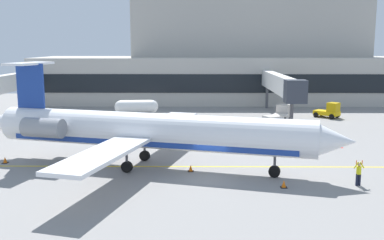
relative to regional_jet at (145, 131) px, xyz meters
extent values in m
cube|color=gray|center=(5.26, -2.80, -3.12)|extent=(120.00, 120.00, 0.10)
cube|color=yellow|center=(5.26, 0.15, -3.07)|extent=(108.00, 0.24, 0.01)
cube|color=red|center=(18.65, 11.10, -3.07)|extent=(0.30, 8.00, 0.01)
cube|color=#B7B2A8|center=(12.51, 44.90, 0.88)|extent=(72.71, 15.41, 7.89)
cube|color=#A8A49A|center=(13.94, 48.76, 9.94)|extent=(42.48, 10.79, 10.23)
cube|color=black|center=(12.51, 37.15, 0.75)|extent=(69.81, 0.12, 3.04)
cube|color=silver|center=(-22.55, 26.52, 1.63)|extent=(1.40, 21.35, 2.40)
cylinder|color=#4C4C51|center=(-22.55, 35.70, -1.32)|extent=(0.44, 0.44, 3.50)
cube|color=silver|center=(15.56, 26.55, 1.73)|extent=(1.40, 21.29, 2.40)
cube|color=#2D333D|center=(15.56, 15.01, 1.73)|extent=(2.40, 2.00, 2.64)
cylinder|color=#4C4C51|center=(15.56, 35.70, -1.27)|extent=(0.44, 0.44, 3.60)
cylinder|color=#4C4C51|center=(15.56, 16.71, -1.27)|extent=(0.44, 0.44, 3.60)
cylinder|color=white|center=(0.50, -0.14, 0.04)|extent=(26.47, 9.89, 2.92)
cube|color=navy|center=(0.50, -0.14, -0.76)|extent=(23.82, 8.90, 0.52)
cone|color=white|center=(14.33, -3.95, 0.04)|extent=(3.85, 3.61, 2.86)
cone|color=white|center=(-13.62, 3.75, 0.04)|extent=(4.31, 3.40, 2.48)
cube|color=white|center=(1.46, 6.71, -0.40)|extent=(5.69, 11.19, 0.28)
cube|color=white|center=(-2.18, -6.51, -0.40)|extent=(5.69, 11.19, 0.28)
cylinder|color=gray|center=(-7.12, 4.34, 0.26)|extent=(3.80, 2.48, 1.60)
cylinder|color=gray|center=(-8.34, -0.09, 0.26)|extent=(3.80, 2.48, 1.60)
cube|color=navy|center=(-10.30, 2.83, 3.44)|extent=(2.59, 0.93, 3.88)
cube|color=white|center=(-10.30, 2.83, 5.38)|extent=(3.21, 5.04, 0.20)
cylinder|color=#3F3F44|center=(10.26, -2.83, -1.79)|extent=(0.20, 0.20, 1.20)
cylinder|color=black|center=(10.26, -2.83, -2.62)|extent=(0.96, 0.58, 0.90)
cylinder|color=#3F3F44|center=(-0.28, 2.04, -1.79)|extent=(0.20, 0.20, 1.20)
cylinder|color=black|center=(-0.28, 2.04, -2.62)|extent=(0.96, 0.58, 0.90)
cylinder|color=#3F3F44|center=(-1.29, -1.61, -1.79)|extent=(0.20, 0.20, 1.20)
cylinder|color=black|center=(-1.29, -1.61, -2.62)|extent=(0.96, 0.58, 0.90)
cube|color=silver|center=(15.62, 23.60, -2.44)|extent=(3.42, 4.41, 0.55)
cube|color=#B8B1A9|center=(16.13, 24.61, -1.60)|extent=(2.18, 2.17, 1.13)
cylinder|color=black|center=(15.45, 25.27, -2.72)|extent=(0.56, 0.75, 0.70)
cylinder|color=black|center=(17.07, 24.46, -2.72)|extent=(0.56, 0.75, 0.70)
cylinder|color=black|center=(14.18, 22.75, -2.72)|extent=(0.56, 0.75, 0.70)
cylinder|color=black|center=(15.80, 21.94, -2.72)|extent=(0.56, 0.75, 0.70)
cube|color=#E5B20C|center=(22.50, 26.20, -2.42)|extent=(3.65, 3.54, 0.59)
cube|color=#C3970A|center=(23.20, 25.57, -1.52)|extent=(2.04, 2.05, 1.22)
cylinder|color=black|center=(23.95, 26.05, -2.72)|extent=(0.71, 0.68, 0.70)
cylinder|color=black|center=(22.79, 24.77, -2.72)|extent=(0.71, 0.68, 0.70)
cylinder|color=black|center=(22.20, 27.63, -2.72)|extent=(0.71, 0.68, 0.70)
cylinder|color=black|center=(21.05, 26.35, -2.72)|extent=(0.71, 0.68, 0.70)
cube|color=silver|center=(12.05, 13.92, -2.39)|extent=(3.23, 4.30, 0.65)
cube|color=#B8B1A9|center=(12.56, 12.92, -1.42)|extent=(2.01, 2.08, 1.29)
cylinder|color=black|center=(13.40, 13.03, -2.72)|extent=(0.56, 0.75, 0.70)
cylinder|color=black|center=(11.97, 12.31, -2.72)|extent=(0.56, 0.75, 0.70)
cylinder|color=black|center=(12.14, 15.54, -2.72)|extent=(0.56, 0.75, 0.70)
cylinder|color=black|center=(10.71, 14.82, -2.72)|extent=(0.56, 0.75, 0.70)
cylinder|color=white|center=(-4.38, 27.61, -1.77)|extent=(4.55, 2.35, 1.90)
sphere|color=white|center=(-2.20, 27.84, -1.77)|extent=(1.87, 1.87, 1.87)
sphere|color=white|center=(-6.55, 27.38, -1.77)|extent=(1.87, 1.87, 1.87)
cube|color=#59595B|center=(-5.69, 27.61, -2.89)|extent=(0.60, 1.71, 0.35)
cube|color=#59595B|center=(-3.06, 27.61, -2.89)|extent=(0.60, 1.71, 0.35)
cylinder|color=#191E33|center=(15.86, -4.88, -2.64)|extent=(0.18, 0.18, 0.86)
cylinder|color=#191E33|center=(16.06, -4.85, -2.64)|extent=(0.18, 0.18, 0.86)
cylinder|color=yellow|center=(15.96, -4.87, -1.92)|extent=(0.34, 0.34, 0.59)
sphere|color=tan|center=(15.96, -4.87, -1.51)|extent=(0.24, 0.24, 0.24)
cylinder|color=yellow|center=(15.74, -4.90, -1.55)|extent=(0.40, 0.15, 0.50)
cylinder|color=#F2590C|center=(15.74, -4.90, -1.33)|extent=(0.06, 0.06, 0.28)
cylinder|color=yellow|center=(16.18, -4.84, -1.55)|extent=(0.40, 0.15, 0.50)
cylinder|color=#F2590C|center=(16.18, -4.84, -1.33)|extent=(0.06, 0.06, 0.28)
cone|color=orange|center=(10.50, -5.41, -2.79)|extent=(0.36, 0.36, 0.55)
cube|color=black|center=(10.50, -5.41, -3.05)|extent=(0.47, 0.47, 0.04)
cone|color=orange|center=(-12.22, 1.11, -2.79)|extent=(0.36, 0.36, 0.55)
cube|color=black|center=(-12.22, 1.11, -3.05)|extent=(0.47, 0.47, 0.04)
cone|color=orange|center=(-3.92, 0.22, -2.79)|extent=(0.36, 0.36, 0.55)
cube|color=black|center=(-3.92, 0.22, -3.05)|extent=(0.47, 0.47, 0.04)
cone|color=orange|center=(3.80, -1.30, -2.79)|extent=(0.36, 0.36, 0.55)
cube|color=black|center=(3.80, -1.30, -3.05)|extent=(0.47, 0.47, 0.04)
camera|label=1|loc=(4.27, -36.37, 6.98)|focal=42.17mm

